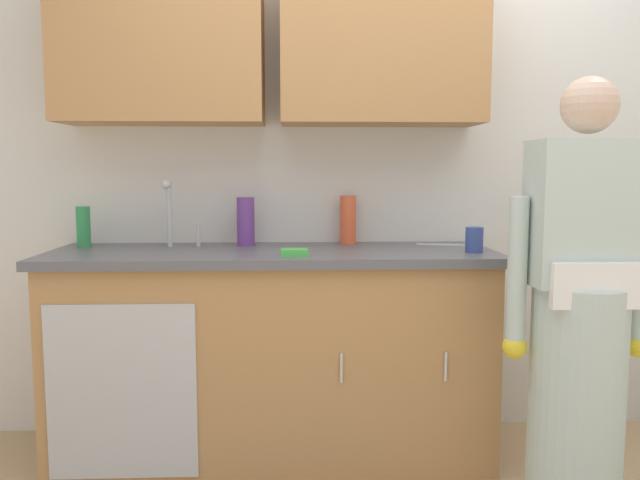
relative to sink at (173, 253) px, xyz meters
The scene contains 11 objects.
kitchen_wall_with_uppers 1.05m from the sink, 18.66° to the left, with size 4.80×0.44×2.70m.
counter_cabinet 0.65m from the sink, ahead, with size 1.90×0.62×0.90m.
countertop 0.44m from the sink, ahead, with size 1.96×0.66×0.04m, color #595960.
sink is the anchor object (origin of this frame).
person_at_sink 1.70m from the sink, 20.76° to the right, with size 0.55×0.34×1.62m.
bottle_soap 0.37m from the sink, 27.83° to the left, with size 0.08×0.08×0.23m, color #66388C.
bottle_water_short 0.47m from the sink, 160.85° to the left, with size 0.06×0.06×0.19m, color #2D8C4C.
bottle_water_tall 0.84m from the sink, 15.52° to the left, with size 0.08×0.08×0.23m, color #E05933.
cup_by_sink 1.32m from the sink, ahead, with size 0.08×0.08×0.11m, color #33478C.
knife_on_counter 1.24m from the sink, ahead, with size 0.24×0.02×0.01m, color silver.
sponge 0.58m from the sink, 21.73° to the right, with size 0.11×0.07×0.03m, color #4CBF4C.
Camera 1 is at (-0.46, -2.13, 1.30)m, focal length 35.96 mm.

